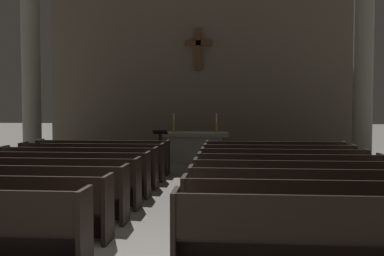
# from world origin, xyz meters

# --- Properties ---
(pew_left_row_3) EXTENTS (3.65, 0.50, 0.95)m
(pew_left_row_3) POSITION_xyz_m (-2.33, 2.01, 0.48)
(pew_left_row_3) COLOR black
(pew_left_row_3) RESTS_ON ground
(pew_left_row_4) EXTENTS (3.65, 0.50, 0.95)m
(pew_left_row_4) POSITION_xyz_m (-2.33, 3.04, 0.48)
(pew_left_row_4) COLOR black
(pew_left_row_4) RESTS_ON ground
(pew_left_row_5) EXTENTS (3.65, 0.50, 0.95)m
(pew_left_row_5) POSITION_xyz_m (-2.33, 4.06, 0.48)
(pew_left_row_5) COLOR black
(pew_left_row_5) RESTS_ON ground
(pew_left_row_6) EXTENTS (3.65, 0.50, 0.95)m
(pew_left_row_6) POSITION_xyz_m (-2.33, 5.09, 0.48)
(pew_left_row_6) COLOR black
(pew_left_row_6) RESTS_ON ground
(pew_left_row_7) EXTENTS (3.65, 0.50, 0.95)m
(pew_left_row_7) POSITION_xyz_m (-2.33, 6.11, 0.48)
(pew_left_row_7) COLOR black
(pew_left_row_7) RESTS_ON ground
(pew_left_row_8) EXTENTS (3.65, 0.50, 0.95)m
(pew_left_row_8) POSITION_xyz_m (-2.33, 7.14, 0.48)
(pew_left_row_8) COLOR black
(pew_left_row_8) RESTS_ON ground
(pew_right_row_1) EXTENTS (3.65, 0.50, 0.95)m
(pew_right_row_1) POSITION_xyz_m (2.33, -0.04, 0.48)
(pew_right_row_1) COLOR black
(pew_right_row_1) RESTS_ON ground
(pew_right_row_2) EXTENTS (3.65, 0.50, 0.95)m
(pew_right_row_2) POSITION_xyz_m (2.33, 0.99, 0.48)
(pew_right_row_2) COLOR black
(pew_right_row_2) RESTS_ON ground
(pew_right_row_3) EXTENTS (3.65, 0.50, 0.95)m
(pew_right_row_3) POSITION_xyz_m (2.33, 2.01, 0.48)
(pew_right_row_3) COLOR black
(pew_right_row_3) RESTS_ON ground
(pew_right_row_4) EXTENTS (3.65, 0.50, 0.95)m
(pew_right_row_4) POSITION_xyz_m (2.33, 3.04, 0.48)
(pew_right_row_4) COLOR black
(pew_right_row_4) RESTS_ON ground
(pew_right_row_5) EXTENTS (3.65, 0.50, 0.95)m
(pew_right_row_5) POSITION_xyz_m (2.33, 4.06, 0.48)
(pew_right_row_5) COLOR black
(pew_right_row_5) RESTS_ON ground
(pew_right_row_6) EXTENTS (3.65, 0.50, 0.95)m
(pew_right_row_6) POSITION_xyz_m (2.33, 5.09, 0.48)
(pew_right_row_6) COLOR black
(pew_right_row_6) RESTS_ON ground
(pew_right_row_7) EXTENTS (3.65, 0.50, 0.95)m
(pew_right_row_7) POSITION_xyz_m (2.33, 6.11, 0.48)
(pew_right_row_7) COLOR black
(pew_right_row_7) RESTS_ON ground
(pew_right_row_8) EXTENTS (3.65, 0.50, 0.95)m
(pew_right_row_8) POSITION_xyz_m (2.33, 7.14, 0.48)
(pew_right_row_8) COLOR black
(pew_right_row_8) RESTS_ON ground
(column_left_second) EXTENTS (0.85, 0.85, 5.75)m
(column_left_second) POSITION_xyz_m (-5.01, 8.66, 2.79)
(column_left_second) COLOR #9E998E
(column_left_second) RESTS_ON ground
(column_right_second) EXTENTS (0.85, 0.85, 5.75)m
(column_right_second) POSITION_xyz_m (5.01, 8.66, 2.79)
(column_right_second) COLOR #9E998E
(column_right_second) RESTS_ON ground
(altar) EXTENTS (2.20, 0.90, 1.01)m
(altar) POSITION_xyz_m (0.00, 9.80, 0.53)
(altar) COLOR #A8A399
(altar) RESTS_ON ground
(candlestick_left) EXTENTS (0.16, 0.16, 0.62)m
(candlestick_left) POSITION_xyz_m (-0.70, 9.80, 1.21)
(candlestick_left) COLOR #B79338
(candlestick_left) RESTS_ON altar
(candlestick_right) EXTENTS (0.16, 0.16, 0.62)m
(candlestick_right) POSITION_xyz_m (0.70, 9.80, 1.21)
(candlestick_right) COLOR #B79338
(candlestick_right) RESTS_ON altar
(apse_with_cross) EXTENTS (10.92, 0.43, 7.05)m
(apse_with_cross) POSITION_xyz_m (0.00, 11.54, 3.53)
(apse_with_cross) COLOR #706656
(apse_with_cross) RESTS_ON ground
(lectern) EXTENTS (0.44, 0.36, 1.15)m
(lectern) POSITION_xyz_m (-0.97, 8.60, 0.55)
(lectern) COLOR black
(lectern) RESTS_ON ground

